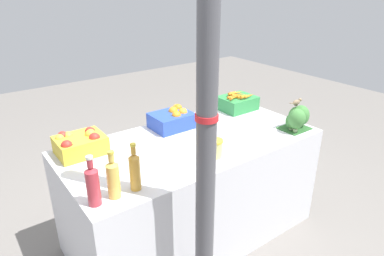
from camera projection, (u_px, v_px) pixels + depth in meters
The scene contains 12 objects.
ground_plane at pixel (192, 232), 2.80m from camera, with size 10.00×10.00×0.00m, color slate.
market_table at pixel (192, 189), 2.63m from camera, with size 1.85×0.91×0.83m, color silver.
support_pole at pixel (206, 140), 1.62m from camera, with size 0.11×0.11×2.39m.
apple_crate at pixel (80, 143), 2.27m from camera, with size 0.31×0.25×0.15m.
orange_crate at pixel (173, 119), 2.67m from camera, with size 0.31×0.25×0.15m.
carrot_crate at pixel (237, 102), 3.04m from camera, with size 0.31×0.25×0.16m.
broccoli_pile at pixel (297, 118), 2.62m from camera, with size 0.24×0.20×0.19m.
juice_bottle_ruby at pixel (93, 185), 1.73m from camera, with size 0.07×0.07×0.28m.
juice_bottle_golden at pixel (113, 178), 1.79m from camera, with size 0.07×0.07×0.27m.
juice_bottle_amber at pixel (135, 170), 1.86m from camera, with size 0.06×0.06×0.28m.
pickle_jar at pixel (215, 148), 2.23m from camera, with size 0.11×0.11×0.12m.
sparrow_bird at pixel (297, 102), 2.59m from camera, with size 0.14×0.04×0.05m.
Camera 1 is at (-1.32, -1.79, 1.90)m, focal length 32.00 mm.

